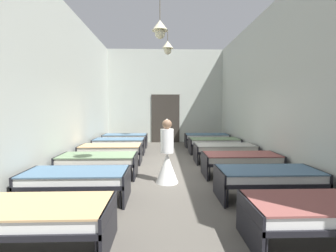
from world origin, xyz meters
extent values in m
cube|color=#59544C|center=(0.00, 0.00, -0.05)|extent=(6.30, 10.85, 0.10)
cube|color=#B2B7AD|center=(0.00, 5.23, 2.31)|extent=(6.10, 0.20, 4.62)
cube|color=#B2B7AD|center=(-2.95, 0.00, 2.31)|extent=(0.20, 10.25, 4.62)
cube|color=#B2B7AD|center=(2.95, 0.00, 2.31)|extent=(0.20, 10.25, 4.62)
cube|color=#2D2823|center=(0.00, 5.11, 1.20)|extent=(1.40, 0.06, 2.40)
cylinder|color=brown|center=(-0.25, 0.00, 4.37)|extent=(0.02, 0.02, 0.50)
cone|color=beige|center=(-0.25, 0.00, 3.97)|extent=(0.44, 0.44, 0.28)
sphere|color=beige|center=(-0.25, 0.00, 3.75)|extent=(0.28, 0.28, 0.28)
cylinder|color=brown|center=(0.03, 2.39, 4.43)|extent=(0.02, 0.02, 0.37)
cone|color=beige|center=(0.03, 2.39, 4.09)|extent=(0.44, 0.44, 0.28)
sphere|color=beige|center=(0.03, 2.39, 3.87)|extent=(0.28, 0.28, 0.28)
cylinder|color=black|center=(-0.93, -3.33, 0.17)|extent=(0.03, 0.03, 0.34)
cube|color=black|center=(-1.80, -3.69, 0.38)|extent=(1.90, 0.84, 0.07)
cube|color=black|center=(-0.87, -3.69, 0.29)|extent=(0.04, 0.84, 0.57)
cube|color=white|center=(-1.80, -3.69, 0.48)|extent=(1.82, 0.78, 0.14)
cube|color=tan|center=(-1.80, -3.69, 0.56)|extent=(1.86, 0.82, 0.02)
cylinder|color=black|center=(0.93, -4.05, 0.17)|extent=(0.03, 0.03, 0.34)
cylinder|color=black|center=(0.93, -3.33, 0.17)|extent=(0.03, 0.03, 0.34)
cube|color=black|center=(1.80, -3.69, 0.38)|extent=(1.90, 0.84, 0.07)
cube|color=black|center=(0.87, -3.69, 0.29)|extent=(0.04, 0.84, 0.57)
cube|color=white|center=(1.80, -3.69, 0.48)|extent=(1.82, 0.78, 0.14)
cube|color=#8C4C47|center=(1.80, -3.69, 0.56)|extent=(1.86, 0.82, 0.02)
cylinder|color=black|center=(-2.67, -2.57, 0.17)|extent=(0.03, 0.03, 0.34)
cylinder|color=black|center=(-2.67, -1.85, 0.17)|extent=(0.03, 0.03, 0.34)
cylinder|color=black|center=(-0.93, -2.57, 0.17)|extent=(0.03, 0.03, 0.34)
cylinder|color=black|center=(-0.93, -1.85, 0.17)|extent=(0.03, 0.03, 0.34)
cube|color=black|center=(-1.80, -2.21, 0.38)|extent=(1.90, 0.84, 0.07)
cube|color=black|center=(-2.73, -2.21, 0.29)|extent=(0.04, 0.84, 0.57)
cube|color=black|center=(-0.87, -2.21, 0.29)|extent=(0.04, 0.84, 0.57)
cube|color=white|center=(-1.80, -2.21, 0.48)|extent=(1.82, 0.78, 0.14)
cube|color=slate|center=(-1.80, -2.21, 0.56)|extent=(1.86, 0.82, 0.02)
cylinder|color=black|center=(0.93, -2.57, 0.17)|extent=(0.03, 0.03, 0.34)
cylinder|color=black|center=(0.93, -1.85, 0.17)|extent=(0.03, 0.03, 0.34)
cylinder|color=black|center=(2.67, -2.57, 0.17)|extent=(0.03, 0.03, 0.34)
cylinder|color=black|center=(2.67, -1.85, 0.17)|extent=(0.03, 0.03, 0.34)
cube|color=black|center=(1.80, -2.21, 0.38)|extent=(1.90, 0.84, 0.07)
cube|color=black|center=(0.87, -2.21, 0.29)|extent=(0.04, 0.84, 0.57)
cube|color=black|center=(2.73, -2.21, 0.29)|extent=(0.04, 0.84, 0.57)
cube|color=white|center=(1.80, -2.21, 0.48)|extent=(1.82, 0.78, 0.14)
cube|color=slate|center=(1.80, -2.21, 0.56)|extent=(1.86, 0.82, 0.02)
cylinder|color=black|center=(-2.67, -1.10, 0.17)|extent=(0.03, 0.03, 0.34)
cylinder|color=black|center=(-2.67, -0.38, 0.17)|extent=(0.03, 0.03, 0.34)
cylinder|color=black|center=(-0.93, -1.10, 0.17)|extent=(0.03, 0.03, 0.34)
cylinder|color=black|center=(-0.93, -0.38, 0.17)|extent=(0.03, 0.03, 0.34)
cube|color=black|center=(-1.80, -0.74, 0.38)|extent=(1.90, 0.84, 0.07)
cube|color=black|center=(-2.73, -0.74, 0.29)|extent=(0.04, 0.84, 0.57)
cube|color=black|center=(-0.87, -0.74, 0.29)|extent=(0.04, 0.84, 0.57)
cube|color=silver|center=(-1.80, -0.74, 0.48)|extent=(1.82, 0.78, 0.14)
cube|color=slate|center=(-1.80, -0.74, 0.56)|extent=(1.86, 0.82, 0.02)
cylinder|color=black|center=(0.93, -1.10, 0.17)|extent=(0.03, 0.03, 0.34)
cylinder|color=black|center=(0.93, -0.38, 0.17)|extent=(0.03, 0.03, 0.34)
cylinder|color=black|center=(2.67, -1.10, 0.17)|extent=(0.03, 0.03, 0.34)
cylinder|color=black|center=(2.67, -0.38, 0.17)|extent=(0.03, 0.03, 0.34)
cube|color=black|center=(1.80, -0.74, 0.38)|extent=(1.90, 0.84, 0.07)
cube|color=black|center=(0.87, -0.74, 0.29)|extent=(0.04, 0.84, 0.57)
cube|color=black|center=(2.73, -0.74, 0.29)|extent=(0.04, 0.84, 0.57)
cube|color=silver|center=(1.80, -0.74, 0.48)|extent=(1.82, 0.78, 0.14)
cube|color=#8C4C47|center=(1.80, -0.74, 0.56)|extent=(1.86, 0.82, 0.02)
cylinder|color=black|center=(-2.67, 0.38, 0.17)|extent=(0.03, 0.03, 0.34)
cylinder|color=black|center=(-2.67, 1.10, 0.17)|extent=(0.03, 0.03, 0.34)
cylinder|color=black|center=(-0.93, 0.38, 0.17)|extent=(0.03, 0.03, 0.34)
cylinder|color=black|center=(-0.93, 1.10, 0.17)|extent=(0.03, 0.03, 0.34)
cube|color=black|center=(-1.80, 0.74, 0.38)|extent=(1.90, 0.84, 0.07)
cube|color=black|center=(-2.73, 0.74, 0.29)|extent=(0.04, 0.84, 0.57)
cube|color=black|center=(-0.87, 0.74, 0.29)|extent=(0.04, 0.84, 0.57)
cube|color=silver|center=(-1.80, 0.74, 0.48)|extent=(1.82, 0.78, 0.14)
cube|color=tan|center=(-1.80, 0.74, 0.56)|extent=(1.86, 0.82, 0.02)
cylinder|color=black|center=(0.93, 0.38, 0.17)|extent=(0.03, 0.03, 0.34)
cylinder|color=black|center=(0.93, 1.10, 0.17)|extent=(0.03, 0.03, 0.34)
cylinder|color=black|center=(2.67, 0.38, 0.17)|extent=(0.03, 0.03, 0.34)
cylinder|color=black|center=(2.67, 1.10, 0.17)|extent=(0.03, 0.03, 0.34)
cube|color=black|center=(1.80, 0.74, 0.38)|extent=(1.90, 0.84, 0.07)
cube|color=black|center=(0.87, 0.74, 0.29)|extent=(0.04, 0.84, 0.57)
cube|color=black|center=(2.73, 0.74, 0.29)|extent=(0.04, 0.84, 0.57)
cube|color=silver|center=(1.80, 0.74, 0.48)|extent=(1.82, 0.78, 0.14)
cube|color=#9E9E93|center=(1.80, 0.74, 0.56)|extent=(1.86, 0.82, 0.02)
cylinder|color=black|center=(-2.67, 1.85, 0.17)|extent=(0.03, 0.03, 0.34)
cylinder|color=black|center=(-2.67, 2.57, 0.17)|extent=(0.03, 0.03, 0.34)
cylinder|color=black|center=(-0.93, 1.85, 0.17)|extent=(0.03, 0.03, 0.34)
cylinder|color=black|center=(-0.93, 2.57, 0.17)|extent=(0.03, 0.03, 0.34)
cube|color=black|center=(-1.80, 2.21, 0.38)|extent=(1.90, 0.84, 0.07)
cube|color=black|center=(-2.73, 2.21, 0.29)|extent=(0.04, 0.84, 0.57)
cube|color=black|center=(-0.87, 2.21, 0.29)|extent=(0.04, 0.84, 0.57)
cube|color=white|center=(-1.80, 2.21, 0.48)|extent=(1.82, 0.78, 0.14)
cube|color=slate|center=(-1.80, 2.21, 0.56)|extent=(1.86, 0.82, 0.02)
cylinder|color=black|center=(0.93, 1.85, 0.17)|extent=(0.03, 0.03, 0.34)
cylinder|color=black|center=(0.93, 2.57, 0.17)|extent=(0.03, 0.03, 0.34)
cylinder|color=black|center=(2.67, 1.85, 0.17)|extent=(0.03, 0.03, 0.34)
cylinder|color=black|center=(2.67, 2.57, 0.17)|extent=(0.03, 0.03, 0.34)
cube|color=black|center=(1.80, 2.21, 0.38)|extent=(1.90, 0.84, 0.07)
cube|color=black|center=(0.87, 2.21, 0.29)|extent=(0.04, 0.84, 0.57)
cube|color=black|center=(2.73, 2.21, 0.29)|extent=(0.04, 0.84, 0.57)
cube|color=white|center=(1.80, 2.21, 0.48)|extent=(1.82, 0.78, 0.14)
cube|color=slate|center=(1.80, 2.21, 0.56)|extent=(1.86, 0.82, 0.02)
cylinder|color=black|center=(-2.67, 3.33, 0.17)|extent=(0.03, 0.03, 0.34)
cylinder|color=black|center=(-2.67, 4.05, 0.17)|extent=(0.03, 0.03, 0.34)
cylinder|color=black|center=(-0.93, 3.33, 0.17)|extent=(0.03, 0.03, 0.34)
cylinder|color=black|center=(-0.93, 4.05, 0.17)|extent=(0.03, 0.03, 0.34)
cube|color=black|center=(-1.80, 3.69, 0.38)|extent=(1.90, 0.84, 0.07)
cube|color=black|center=(-2.73, 3.69, 0.29)|extent=(0.04, 0.84, 0.57)
cube|color=black|center=(-0.87, 3.69, 0.29)|extent=(0.04, 0.84, 0.57)
cube|color=white|center=(-1.80, 3.69, 0.48)|extent=(1.82, 0.78, 0.14)
cube|color=slate|center=(-1.80, 3.69, 0.56)|extent=(1.86, 0.82, 0.02)
cylinder|color=black|center=(0.93, 3.33, 0.17)|extent=(0.03, 0.03, 0.34)
cylinder|color=black|center=(0.93, 4.05, 0.17)|extent=(0.03, 0.03, 0.34)
cylinder|color=black|center=(2.67, 3.33, 0.17)|extent=(0.03, 0.03, 0.34)
cylinder|color=black|center=(2.67, 4.05, 0.17)|extent=(0.03, 0.03, 0.34)
cube|color=black|center=(1.80, 3.69, 0.38)|extent=(1.90, 0.84, 0.07)
cube|color=black|center=(0.87, 3.69, 0.29)|extent=(0.04, 0.84, 0.57)
cube|color=black|center=(2.73, 3.69, 0.29)|extent=(0.04, 0.84, 0.57)
cube|color=white|center=(1.80, 3.69, 0.48)|extent=(1.82, 0.78, 0.14)
cube|color=slate|center=(1.80, 3.69, 0.56)|extent=(1.86, 0.82, 0.02)
cone|color=white|center=(-0.09, -1.20, 0.35)|extent=(0.52, 0.52, 0.70)
cylinder|color=white|center=(-0.09, -1.20, 0.97)|extent=(0.30, 0.30, 0.55)
sphere|color=#846047|center=(-0.09, -1.20, 1.36)|extent=(0.22, 0.22, 0.22)
cone|color=white|center=(-0.09, -1.20, 1.44)|extent=(0.18, 0.18, 0.10)
camera|label=1|loc=(-0.23, -6.43, 1.73)|focal=24.60mm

